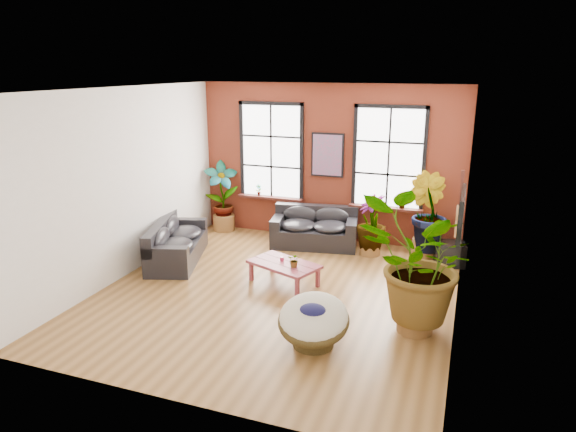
{
  "coord_description": "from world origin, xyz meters",
  "views": [
    {
      "loc": [
        3.01,
        -7.74,
        3.85
      ],
      "look_at": [
        0.0,
        0.6,
        1.25
      ],
      "focal_mm": 32.0,
      "sensor_mm": 36.0,
      "label": 1
    }
  ],
  "objects_px": {
    "sofa_back": "(315,228)",
    "papasan_chair": "(314,320)",
    "coffee_table": "(284,265)",
    "sofa_left": "(175,243)"
  },
  "relations": [
    {
      "from": "sofa_back",
      "to": "sofa_left",
      "type": "distance_m",
      "value": 3.06
    },
    {
      "from": "sofa_back",
      "to": "papasan_chair",
      "type": "xyz_separation_m",
      "value": [
        1.24,
        -4.11,
        0.01
      ]
    },
    {
      "from": "sofa_back",
      "to": "coffee_table",
      "type": "height_order",
      "value": "sofa_back"
    },
    {
      "from": "sofa_back",
      "to": "papasan_chair",
      "type": "height_order",
      "value": "sofa_back"
    },
    {
      "from": "coffee_table",
      "to": "papasan_chair",
      "type": "relative_size",
      "value": 1.27
    },
    {
      "from": "papasan_chair",
      "to": "coffee_table",
      "type": "bearing_deg",
      "value": 115.16
    },
    {
      "from": "sofa_left",
      "to": "papasan_chair",
      "type": "xyz_separation_m",
      "value": [
        3.66,
        -2.25,
        0.02
      ]
    },
    {
      "from": "coffee_table",
      "to": "papasan_chair",
      "type": "distance_m",
      "value": 2.21
    },
    {
      "from": "sofa_back",
      "to": "papasan_chair",
      "type": "distance_m",
      "value": 4.29
    },
    {
      "from": "sofa_back",
      "to": "coffee_table",
      "type": "distance_m",
      "value": 2.22
    }
  ]
}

